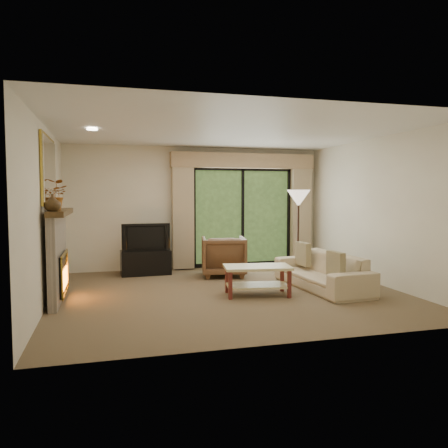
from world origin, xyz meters
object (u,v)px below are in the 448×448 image
object	(u,v)px
sofa	(321,271)
media_console	(146,262)
armchair	(223,256)
coffee_table	(257,281)

from	to	relation	value
sofa	media_console	bearing A→B (deg)	-130.07
armchair	coffee_table	xyz separation A→B (m)	(0.10, -1.71, -0.15)
armchair	coffee_table	bearing A→B (deg)	103.89
media_console	coffee_table	distance (m)	2.73
coffee_table	media_console	bearing A→B (deg)	133.63
media_console	armchair	world-z (taller)	armchair
coffee_table	armchair	bearing A→B (deg)	102.14
media_console	sofa	xyz separation A→B (m)	(2.78, -2.06, 0.06)
sofa	coffee_table	distance (m)	1.24
sofa	armchair	bearing A→B (deg)	-142.69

